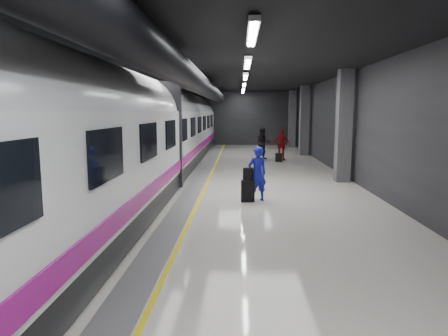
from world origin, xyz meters
TOP-DOWN VIEW (x-y plane):
  - ground at (0.00, 0.00)m, footprint 40.00×40.00m
  - platform_hall at (-0.29, 0.96)m, footprint 10.02×40.02m
  - train at (-3.25, -0.00)m, footprint 3.05×38.00m
  - traveler_main at (0.92, -1.74)m, footprint 0.75×0.63m
  - suitcase_main at (0.62, -1.87)m, footprint 0.43×0.29m
  - shoulder_bag at (0.63, -1.86)m, footprint 0.32×0.21m
  - traveler_far_a at (1.77, 9.66)m, footprint 1.02×0.85m
  - traveler_far_b at (2.80, 9.19)m, footprint 1.12×0.57m
  - suitcase_far at (2.60, 8.38)m, footprint 0.40×0.34m

SIDE VIEW (x-z plane):
  - ground at x=0.00m, z-range 0.00..0.00m
  - suitcase_far at x=2.60m, z-range 0.00..0.50m
  - suitcase_main at x=0.62m, z-range 0.00..0.69m
  - traveler_main at x=0.92m, z-range 0.00..1.75m
  - shoulder_bag at x=0.63m, z-range 0.69..1.08m
  - traveler_far_b at x=2.80m, z-range 0.00..1.84m
  - traveler_far_a at x=1.77m, z-range 0.00..1.90m
  - train at x=-3.25m, z-range 0.04..4.09m
  - platform_hall at x=-0.29m, z-range 1.28..5.79m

